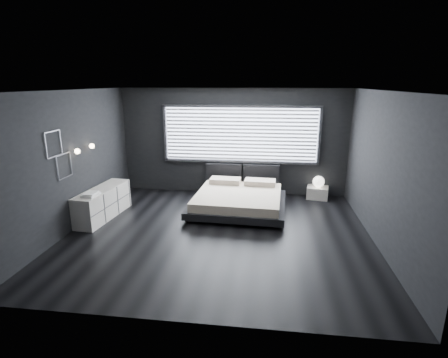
# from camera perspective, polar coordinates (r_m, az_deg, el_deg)

# --- Properties ---
(room) EXTENTS (6.04, 6.00, 2.80)m
(room) POSITION_cam_1_polar(r_m,az_deg,el_deg) (6.69, -0.92, 2.19)
(room) COLOR black
(room) RESTS_ON ground
(window) EXTENTS (4.14, 0.09, 1.52)m
(window) POSITION_cam_1_polar(r_m,az_deg,el_deg) (9.26, 2.69, 7.25)
(window) COLOR white
(window) RESTS_ON ground
(headboard) EXTENTS (1.96, 0.16, 0.52)m
(headboard) POSITION_cam_1_polar(r_m,az_deg,el_deg) (9.41, 3.06, 0.91)
(headboard) COLOR black
(headboard) RESTS_ON ground
(sconce_near) EXTENTS (0.18, 0.11, 0.11)m
(sconce_near) POSITION_cam_1_polar(r_m,az_deg,el_deg) (7.64, -22.85, 4.19)
(sconce_near) COLOR silver
(sconce_near) RESTS_ON ground
(sconce_far) EXTENTS (0.18, 0.11, 0.11)m
(sconce_far) POSITION_cam_1_polar(r_m,az_deg,el_deg) (8.16, -20.79, 5.05)
(sconce_far) COLOR silver
(sconce_far) RESTS_ON ground
(wall_art_upper) EXTENTS (0.01, 0.48, 0.48)m
(wall_art_upper) POSITION_cam_1_polar(r_m,az_deg,el_deg) (7.15, -26.06, 5.16)
(wall_art_upper) COLOR #47474C
(wall_art_upper) RESTS_ON ground
(wall_art_lower) EXTENTS (0.01, 0.48, 0.48)m
(wall_art_lower) POSITION_cam_1_polar(r_m,az_deg,el_deg) (7.44, -24.61, 1.98)
(wall_art_lower) COLOR #47474C
(wall_art_lower) RESTS_ON ground
(bed) EXTENTS (2.28, 2.18, 0.56)m
(bed) POSITION_cam_1_polar(r_m,az_deg,el_deg) (8.29, 2.39, -3.34)
(bed) COLOR black
(bed) RESTS_ON ground
(nightstand) EXTENTS (0.60, 0.53, 0.31)m
(nightstand) POSITION_cam_1_polar(r_m,az_deg,el_deg) (9.46, 15.00, -2.14)
(nightstand) COLOR silver
(nightstand) RESTS_ON ground
(orb_lamp) EXTENTS (0.29, 0.29, 0.29)m
(orb_lamp) POSITION_cam_1_polar(r_m,az_deg,el_deg) (9.36, 15.18, -0.42)
(orb_lamp) COLOR white
(orb_lamp) RESTS_ON nightstand
(dresser) EXTENTS (0.63, 1.71, 0.67)m
(dresser) POSITION_cam_1_polar(r_m,az_deg,el_deg) (8.28, -19.13, -3.72)
(dresser) COLOR silver
(dresser) RESTS_ON ground
(book_stack) EXTENTS (0.30, 0.38, 0.07)m
(book_stack) POSITION_cam_1_polar(r_m,az_deg,el_deg) (7.75, -20.94, -2.33)
(book_stack) COLOR white
(book_stack) RESTS_ON dresser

